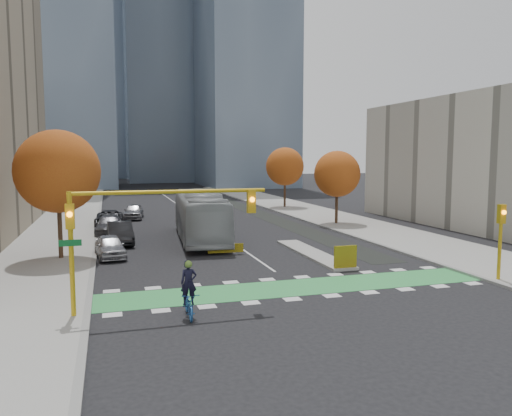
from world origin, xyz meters
TOP-DOWN VIEW (x-y plane):
  - ground at (0.00, 0.00)m, footprint 300.00×300.00m
  - sidewalk_west at (-13.50, 20.00)m, footprint 7.00×120.00m
  - sidewalk_east at (13.50, 20.00)m, footprint 7.00×120.00m
  - curb_west at (-10.00, 20.00)m, footprint 0.30×120.00m
  - curb_east at (10.00, 20.00)m, footprint 0.30×120.00m
  - bike_crossing at (0.00, 1.50)m, footprint 20.00×3.00m
  - centre_line at (0.00, 40.00)m, footprint 0.15×70.00m
  - bike_lane_paint at (7.50, 30.00)m, footprint 2.50×50.00m
  - median_island at (4.00, 9.00)m, footprint 1.60×10.00m
  - hazard_board at (4.00, 4.20)m, footprint 1.40×0.12m
  - tower_nw at (-18.00, 90.00)m, footprint 22.00×22.00m
  - tower_nc at (6.00, 110.00)m, footprint 20.00×20.00m
  - tower_ne at (20.00, 85.00)m, footprint 18.00×24.00m
  - tower_far at (-4.00, 140.00)m, footprint 26.00×26.00m
  - tree_west at (-12.00, 12.00)m, footprint 5.20×5.20m
  - tree_east_near at (12.00, 22.00)m, footprint 4.40×4.40m
  - tree_east_far at (12.50, 38.00)m, footprint 4.80×4.80m
  - traffic_signal_west at (-7.93, -0.51)m, footprint 8.53×0.56m
  - traffic_signal_east at (10.50, -0.51)m, footprint 0.35×0.43m
  - cyclist at (-5.97, -1.59)m, footprint 0.77×2.07m
  - bus at (-2.12, 17.09)m, footprint 4.26×13.81m
  - parked_car_a at (-9.00, 11.95)m, footprint 2.21×4.47m
  - parked_car_b at (-8.25, 16.95)m, footprint 1.96×5.08m
  - parked_car_c at (-9.00, 21.95)m, footprint 2.47×5.47m
  - parked_car_d at (-9.00, 26.95)m, footprint 2.70×5.41m
  - parked_car_e at (-6.50, 32.00)m, footprint 2.49×4.91m

SIDE VIEW (x-z plane):
  - ground at x=0.00m, z-range 0.00..0.00m
  - centre_line at x=0.00m, z-range 0.00..0.01m
  - bike_lane_paint at x=7.50m, z-range 0.00..0.01m
  - bike_crossing at x=0.00m, z-range 0.00..0.01m
  - sidewalk_west at x=-13.50m, z-range 0.00..0.15m
  - sidewalk_east at x=13.50m, z-range 0.00..0.15m
  - curb_west at x=-10.00m, z-range -0.01..0.15m
  - curb_east at x=10.00m, z-range -0.01..0.15m
  - median_island at x=4.00m, z-range 0.00..0.16m
  - parked_car_a at x=-9.00m, z-range 0.00..1.47m
  - parked_car_d at x=-9.00m, z-range 0.00..1.47m
  - parked_car_c at x=-9.00m, z-range 0.00..1.56m
  - cyclist at x=-5.97m, z-range -0.39..1.97m
  - hazard_board at x=4.00m, z-range 0.15..1.45m
  - parked_car_e at x=-6.50m, z-range 0.00..1.60m
  - parked_car_b at x=-8.25m, z-range 0.00..1.65m
  - bus at x=-2.12m, z-range 0.00..3.79m
  - traffic_signal_east at x=10.50m, z-range 0.68..4.78m
  - traffic_signal_west at x=-7.93m, z-range 1.43..6.63m
  - tree_east_near at x=12.00m, z-range 1.33..8.40m
  - tree_east_far at x=12.50m, z-range 1.42..9.07m
  - tree_west at x=-12.00m, z-range 1.50..9.73m
  - tower_ne at x=20.00m, z-range 0.00..60.00m
  - tower_nw at x=-18.00m, z-range 0.00..70.00m
  - tower_far at x=-4.00m, z-range 0.00..80.00m
  - tower_nc at x=6.00m, z-range 0.00..90.00m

